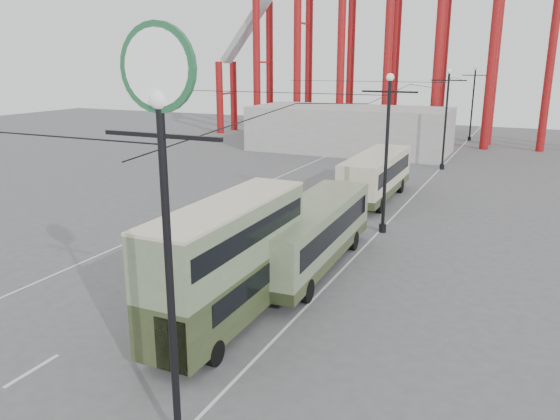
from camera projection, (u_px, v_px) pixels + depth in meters
The scene contains 11 objects.
ground at pixel (98, 349), 19.47m from camera, with size 160.00×160.00×0.00m, color #515153.
road_markings at pixel (295, 213), 37.05m from camera, with size 12.52×120.00×0.01m.
lamp_post_near at pixel (162, 155), 12.50m from camera, with size 3.20×0.44×10.80m.
lamp_post_mid at pixel (386, 155), 31.70m from camera, with size 3.20×0.44×9.32m.
lamp_post_far at pixel (446, 120), 50.94m from camera, with size 3.20×0.44×9.32m.
lamp_post_distant at pixel (472, 104), 70.17m from camera, with size 3.20×0.44×9.32m.
fairground_shed at pixel (349, 129), 62.36m from camera, with size 22.00×10.00×5.00m, color #9A9A95.
double_decker_bus at pixel (229, 258), 20.72m from camera, with size 2.41×9.13×4.89m.
single_decker_green at pixel (312, 233), 26.72m from camera, with size 3.07×11.63×3.26m.
single_decker_cream at pixel (376, 175), 40.17m from camera, with size 2.90×10.93×3.39m.
pedestrian at pixel (176, 267), 24.68m from camera, with size 0.70×0.46×1.92m, color #222227.
Camera 1 is at (13.29, -13.09, 9.92)m, focal length 35.00 mm.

